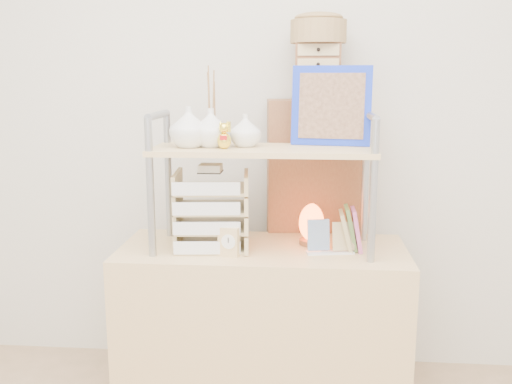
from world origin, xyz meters
TOP-DOWN VIEW (x-y plane):
  - desk at (0.00, 1.20)m, footprint 1.20×0.50m
  - cabinet at (0.22, 1.57)m, footprint 0.47×0.28m
  - hutch at (-0.06, 1.21)m, footprint 0.90×0.34m
  - letter_tray at (-0.21, 1.19)m, footprint 0.31×0.30m
  - salt_lamp at (0.20, 1.27)m, footprint 0.12×0.11m
  - desk_clock at (-0.13, 1.08)m, footprint 0.09×0.06m
  - postcard_stand at (0.28, 1.15)m, footprint 0.20×0.09m
  - drawer_chest at (0.22, 1.55)m, footprint 0.20×0.16m
  - woven_basket at (0.22, 1.55)m, footprint 0.25×0.25m

SIDE VIEW (x-z plane):
  - desk at x=0.00m, z-range 0.00..0.75m
  - cabinet at x=0.22m, z-range 0.00..1.35m
  - postcard_stand at x=0.28m, z-range 0.72..0.86m
  - desk_clock at x=-0.13m, z-range 0.75..0.87m
  - salt_lamp at x=0.20m, z-range 0.75..0.93m
  - letter_tray at x=-0.21m, z-range 0.71..1.07m
  - hutch at x=-0.06m, z-range 0.82..1.57m
  - drawer_chest at x=0.22m, z-range 1.35..1.60m
  - woven_basket at x=0.22m, z-range 1.60..1.70m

